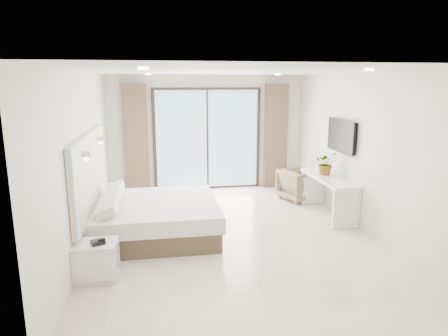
{
  "coord_description": "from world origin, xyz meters",
  "views": [
    {
      "loc": [
        -1.19,
        -6.25,
        2.55
      ],
      "look_at": [
        -0.05,
        0.4,
        1.08
      ],
      "focal_mm": 32.0,
      "sensor_mm": 36.0,
      "label": 1
    }
  ],
  "objects": [
    {
      "name": "bed",
      "position": [
        -1.28,
        0.22,
        0.3
      ],
      "size": [
        2.07,
        1.97,
        0.72
      ],
      "color": "brown",
      "rests_on": "ground"
    },
    {
      "name": "console_desk",
      "position": [
        2.04,
        0.7,
        0.57
      ],
      "size": [
        0.52,
        1.68,
        0.77
      ],
      "color": "white",
      "rests_on": "ground"
    },
    {
      "name": "ground",
      "position": [
        0.0,
        0.0,
        0.0
      ],
      "size": [
        6.2,
        6.2,
        0.0
      ],
      "primitive_type": "plane",
      "color": "beige",
      "rests_on": "ground"
    },
    {
      "name": "nightstand",
      "position": [
        -2.02,
        -1.19,
        0.25
      ],
      "size": [
        0.55,
        0.46,
        0.49
      ],
      "rotation": [
        0.0,
        0.0,
        -0.02
      ],
      "color": "white",
      "rests_on": "ground"
    },
    {
      "name": "phone",
      "position": [
        -1.98,
        -1.25,
        0.53
      ],
      "size": [
        0.21,
        0.19,
        0.06
      ],
      "primitive_type": "cube",
      "rotation": [
        0.0,
        0.0,
        0.41
      ],
      "color": "black",
      "rests_on": "nightstand"
    },
    {
      "name": "plant",
      "position": [
        2.04,
        0.87,
        0.95
      ],
      "size": [
        0.54,
        0.57,
        0.36
      ],
      "primitive_type": "imported",
      "rotation": [
        0.0,
        0.0,
        -0.32
      ],
      "color": "#33662D",
      "rests_on": "console_desk"
    },
    {
      "name": "armchair",
      "position": [
        1.85,
        1.8,
        0.37
      ],
      "size": [
        0.88,
        0.91,
        0.74
      ],
      "primitive_type": "imported",
      "rotation": [
        0.0,
        0.0,
        1.93
      ],
      "color": "#968762",
      "rests_on": "ground"
    },
    {
      "name": "room_shell",
      "position": [
        -0.2,
        0.78,
        1.58
      ],
      "size": [
        4.62,
        6.22,
        2.72
      ],
      "color": "silver",
      "rests_on": "ground"
    }
  ]
}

